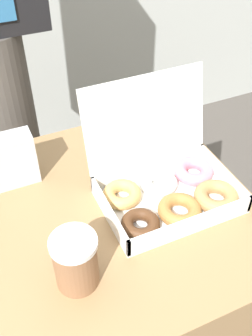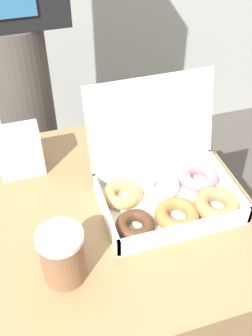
% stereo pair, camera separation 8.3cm
% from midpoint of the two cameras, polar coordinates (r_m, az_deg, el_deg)
% --- Properties ---
extents(table, '(0.82, 0.71, 0.73)m').
position_cam_midpoint_polar(table, '(1.26, -6.58, -17.95)').
color(table, '#99754C').
rests_on(table, ground_plane).
extents(donut_box, '(0.34, 0.29, 0.27)m').
position_cam_midpoint_polar(donut_box, '(0.97, 3.77, -2.66)').
color(donut_box, white).
rests_on(donut_box, table).
extents(coffee_cup, '(0.09, 0.09, 0.13)m').
position_cam_midpoint_polar(coffee_cup, '(0.80, -10.37, -13.31)').
color(coffee_cup, '#8C6042').
rests_on(coffee_cup, table).
extents(napkin_holder, '(0.12, 0.06, 0.14)m').
position_cam_midpoint_polar(napkin_holder, '(1.04, -18.39, 1.02)').
color(napkin_holder, silver).
rests_on(napkin_holder, table).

